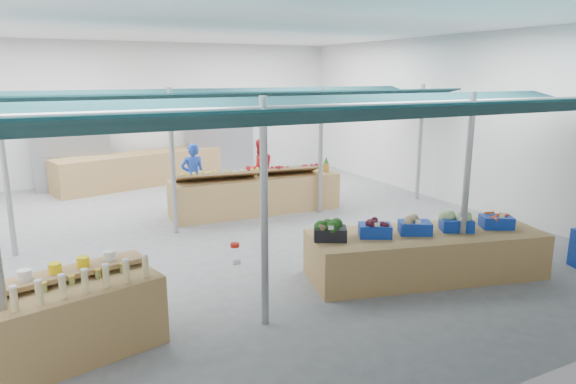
# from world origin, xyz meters

# --- Properties ---
(floor) EXTENTS (13.00, 13.00, 0.00)m
(floor) POSITION_xyz_m (0.00, 0.00, 0.00)
(floor) COLOR slate
(floor) RESTS_ON ground
(hall) EXTENTS (13.00, 13.00, 13.00)m
(hall) POSITION_xyz_m (0.00, 1.44, 2.65)
(hall) COLOR silver
(hall) RESTS_ON ground
(pole_grid) EXTENTS (10.00, 4.60, 3.00)m
(pole_grid) POSITION_xyz_m (0.75, -1.75, 1.81)
(pole_grid) COLOR gray
(pole_grid) RESTS_ON floor
(awnings) EXTENTS (9.50, 7.08, 0.30)m
(awnings) POSITION_xyz_m (0.75, -1.75, 2.78)
(awnings) COLOR black
(awnings) RESTS_ON pole_grid
(back_shelving_left) EXTENTS (2.00, 0.50, 2.00)m
(back_shelving_left) POSITION_xyz_m (-2.50, 6.00, 1.00)
(back_shelving_left) COLOR #B23F33
(back_shelving_left) RESTS_ON floor
(back_shelving_right) EXTENTS (2.00, 0.50, 2.00)m
(back_shelving_right) POSITION_xyz_m (2.00, 6.00, 1.00)
(back_shelving_right) COLOR #B23F33
(back_shelving_right) RESTS_ON floor
(bottle_shelf) EXTENTS (2.12, 1.55, 1.15)m
(bottle_shelf) POSITION_xyz_m (-3.33, -3.68, 0.47)
(bottle_shelf) COLOR olive
(bottle_shelf) RESTS_ON floor
(veg_counter) EXTENTS (4.00, 2.17, 0.74)m
(veg_counter) POSITION_xyz_m (2.04, -3.68, 0.37)
(veg_counter) COLOR olive
(veg_counter) RESTS_ON floor
(fruit_counter) EXTENTS (4.09, 1.20, 0.87)m
(fruit_counter) POSITION_xyz_m (1.15, 1.22, 0.43)
(fruit_counter) COLOR olive
(fruit_counter) RESTS_ON floor
(far_counter) EXTENTS (5.49, 2.34, 0.97)m
(far_counter) POSITION_xyz_m (-0.46, 5.70, 0.49)
(far_counter) COLOR olive
(far_counter) RESTS_ON floor
(vendor_left) EXTENTS (0.61, 0.42, 1.62)m
(vendor_left) POSITION_xyz_m (-0.05, 2.32, 0.81)
(vendor_left) COLOR blue
(vendor_left) RESTS_ON floor
(vendor_right) EXTENTS (0.82, 0.66, 1.62)m
(vendor_right) POSITION_xyz_m (1.75, 2.32, 0.81)
(vendor_right) COLOR #B31618
(vendor_right) RESTS_ON floor
(crate_broccoli) EXTENTS (0.61, 0.55, 0.35)m
(crate_broccoli) POSITION_xyz_m (0.45, -3.27, 0.90)
(crate_broccoli) COLOR black
(crate_broccoli) RESTS_ON veg_counter
(crate_beets) EXTENTS (0.61, 0.55, 0.29)m
(crate_beets) POSITION_xyz_m (1.17, -3.45, 0.87)
(crate_beets) COLOR #0E319C
(crate_beets) RESTS_ON veg_counter
(crate_celeriac) EXTENTS (0.61, 0.55, 0.31)m
(crate_celeriac) POSITION_xyz_m (1.83, -3.63, 0.89)
(crate_celeriac) COLOR #0E319C
(crate_celeriac) RESTS_ON veg_counter
(crate_cabbage) EXTENTS (0.61, 0.55, 0.35)m
(crate_cabbage) POSITION_xyz_m (2.55, -3.81, 0.90)
(crate_cabbage) COLOR #0E319C
(crate_cabbage) RESTS_ON veg_counter
(crate_carrots) EXTENTS (0.61, 0.55, 0.29)m
(crate_carrots) POSITION_xyz_m (3.27, -3.99, 0.85)
(crate_carrots) COLOR #0E319C
(crate_carrots) RESTS_ON veg_counter
(sparrow) EXTENTS (0.12, 0.09, 0.11)m
(sparrow) POSITION_xyz_m (0.25, -3.36, 0.99)
(sparrow) COLOR brown
(sparrow) RESTS_ON crate_broccoli
(pole_ribbon) EXTENTS (0.12, 0.12, 0.28)m
(pole_ribbon) POSITION_xyz_m (-1.34, -3.83, 1.08)
(pole_ribbon) COLOR red
(pole_ribbon) RESTS_ON pole_grid
(apple_heap_yellow) EXTENTS (1.97, 0.92, 0.27)m
(apple_heap_yellow) POSITION_xyz_m (0.18, 1.18, 1.03)
(apple_heap_yellow) COLOR #997247
(apple_heap_yellow) RESTS_ON fruit_counter
(apple_heap_red) EXTENTS (1.57, 0.87, 0.27)m
(apple_heap_red) POSITION_xyz_m (1.96, 1.08, 1.03)
(apple_heap_red) COLOR #997247
(apple_heap_red) RESTS_ON fruit_counter
(pineapple) EXTENTS (0.14, 0.14, 0.39)m
(pineapple) POSITION_xyz_m (2.97, 1.02, 1.05)
(pineapple) COLOR #8C6019
(pineapple) RESTS_ON fruit_counter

